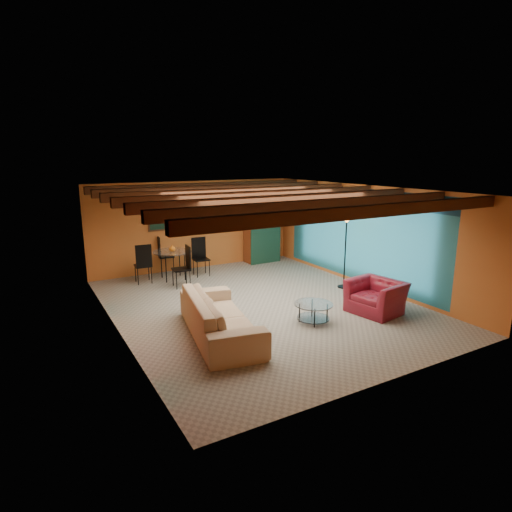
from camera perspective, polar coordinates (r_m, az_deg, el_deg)
room at (r=9.66m, az=0.26°, el=6.90°), size 6.52×8.01×2.71m
sofa at (r=8.36m, az=-4.87°, el=-8.00°), size 1.57×2.93×0.81m
armchair at (r=9.91m, az=15.78°, el=-5.28°), size 1.16×1.28×0.73m
coffee_table at (r=9.12m, az=7.69°, el=-7.54°), size 0.98×0.98×0.42m
dining_table at (r=12.28m, az=-11.10°, el=-0.51°), size 2.31×2.31×1.13m
armoire at (r=14.03m, az=0.75°, el=3.06°), size 1.09×0.55×1.90m
floor_lamp at (r=11.42m, az=11.87°, el=0.60°), size 0.50×0.50×1.97m
ceiling_fan at (r=9.57m, az=0.60°, el=6.83°), size 1.50×1.50×0.44m
painting at (r=12.90m, az=-11.85°, el=5.04°), size 1.05×0.03×0.65m
potted_plant at (r=13.87m, az=0.76°, el=7.84°), size 0.48×0.44×0.46m
vase at (r=12.14m, az=-11.23°, el=2.50°), size 0.21×0.21×0.19m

